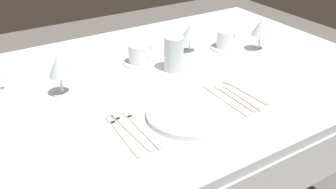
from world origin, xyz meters
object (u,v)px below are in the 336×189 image
Objects in this scene: fork_outer at (140,127)px; spoon_dessert at (235,93)px; dinner_plate at (188,114)px; spoon_soup at (229,94)px; spoon_tea at (239,88)px; dinner_knife at (226,100)px; coffee_cup_right at (139,53)px; coffee_cup_far at (225,39)px; wine_glass_centre at (190,33)px; fork_salad at (121,134)px; wine_glass_right at (261,28)px; wine_glass_left at (59,68)px; drink_tumbler at (174,54)px; fork_inner at (129,130)px.

spoon_dessert reaches higher than fork_outer.
dinner_plate is 0.16m from fork_outer.
spoon_tea is (0.06, 0.02, -0.00)m from spoon_soup.
spoon_tea is (0.03, 0.02, -0.00)m from spoon_dessert.
fork_outer is (-0.16, 0.02, -0.01)m from dinner_plate.
coffee_cup_right is (-0.11, 0.41, 0.04)m from dinner_knife.
spoon_soup is at bearing 37.23° from dinner_knife.
coffee_cup_far is 0.17m from wine_glass_centre.
fork_salad is 0.47m from spoon_tea.
wine_glass_centre is (0.51, 0.39, 0.09)m from fork_salad.
spoon_tea is at bearing -143.77° from wine_glass_right.
wine_glass_left is (-0.58, -0.07, 0.01)m from wine_glass_centre.
dinner_plate is 1.94× the size of drink_tumbler.
drink_tumbler reaches higher than dinner_knife.
wine_glass_right reaches higher than drink_tumbler.
spoon_dessert is at bearing -144.36° from wine_glass_right.
dinner_knife is at bearing -155.66° from spoon_tea.
fork_salad is 1.03× the size of spoon_dessert.
spoon_soup is at bearing 172.79° from spoon_dessert.
drink_tumbler reaches higher than coffee_cup_far.
fork_outer is at bearing -177.63° from spoon_soup.
coffee_cup_far is 0.74m from wine_glass_left.
dinner_plate is at bearing -96.74° from coffee_cup_right.
coffee_cup_far reaches higher than spoon_dessert.
coffee_cup_right is 0.54m from wine_glass_right.
drink_tumbler is at bearing -168.67° from coffee_cup_far.
fork_inner is at bearing -177.05° from spoon_tea.
coffee_cup_right is 1.05× the size of coffee_cup_far.
spoon_soup is (0.41, 0.01, 0.00)m from fork_salad.
spoon_dessert is (0.41, 0.00, 0.00)m from fork_inner.
spoon_tea reaches higher than fork_salad.
drink_tumbler reaches higher than dinner_plate.
dinner_plate is 2.05× the size of wine_glass_centre.
fork_outer is 2.28× the size of coffee_cup_far.
spoon_soup reaches higher than fork_inner.
fork_inner is 0.80m from wine_glass_right.
wine_glass_right reaches higher than fork_salad.
coffee_cup_right reaches higher than coffee_cup_far.
fork_inner is at bearing -121.46° from coffee_cup_right.
fork_salad is 1.65× the size of drink_tumbler.
fork_salad is at bearing 179.67° from fork_outer.
coffee_cup_right is 0.72× the size of wine_glass_left.
wine_glass_right is at bearing 33.41° from spoon_soup.
fork_inner is (-0.19, 0.03, -0.01)m from dinner_plate.
wine_glass_right is (0.12, -0.09, 0.05)m from coffee_cup_far.
dinner_knife is (0.16, 0.01, -0.01)m from dinner_plate.
spoon_tea is (0.09, 0.04, -0.00)m from dinner_knife.
wine_glass_left reaches higher than spoon_soup.
fork_outer is 0.46m from coffee_cup_right.
coffee_cup_right is at bearing 164.19° from wine_glass_right.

